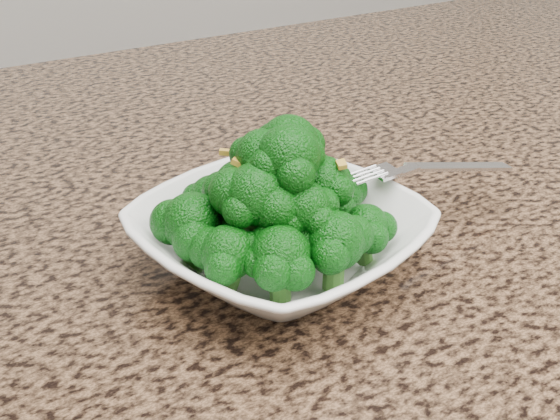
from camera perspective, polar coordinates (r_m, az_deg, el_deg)
granite_counter at (r=0.65m, az=3.04°, el=0.59°), size 1.64×1.04×0.03m
bowl at (r=0.52m, az=0.00°, el=-2.42°), size 0.25×0.25×0.05m
broccoli_pile at (r=0.49m, az=0.00°, el=3.91°), size 0.18×0.18×0.08m
garlic_topping at (r=0.47m, az=0.00°, el=8.48°), size 0.11×0.11×0.01m
fork at (r=0.56m, az=10.47°, el=3.28°), size 0.18×0.04×0.01m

